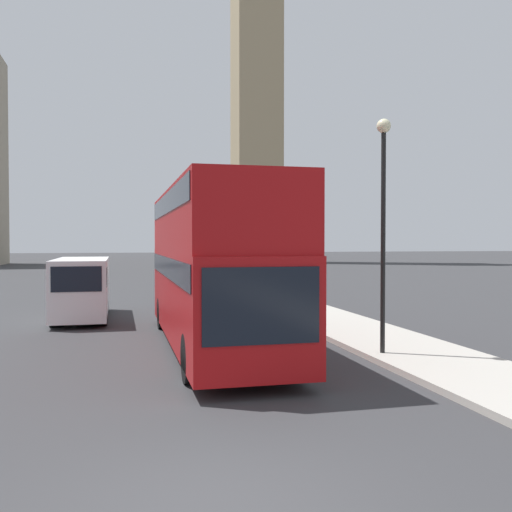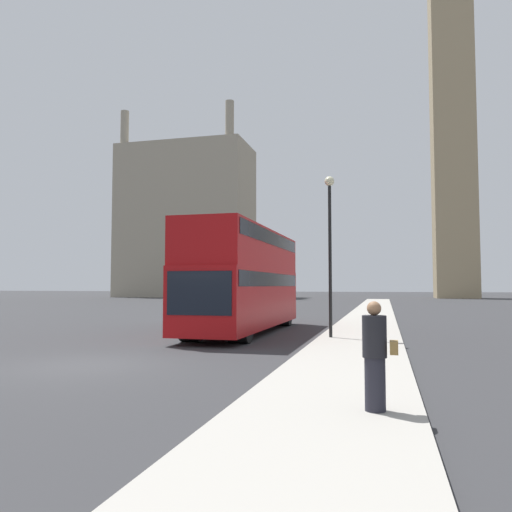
{
  "view_description": "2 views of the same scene",
  "coord_description": "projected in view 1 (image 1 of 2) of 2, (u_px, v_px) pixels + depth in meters",
  "views": [
    {
      "loc": [
        -1.06,
        -6.29,
        2.98
      ],
      "look_at": [
        2.9,
        10.04,
        2.55
      ],
      "focal_mm": 40.0,
      "sensor_mm": 36.0,
      "label": 1
    },
    {
      "loc": [
        7.4,
        -11.39,
        2.03
      ],
      "look_at": [
        -0.08,
        17.53,
        3.8
      ],
      "focal_mm": 35.0,
      "sensor_mm": 36.0,
      "label": 2
    }
  ],
  "objects": [
    {
      "name": "street_lamp",
      "position": [
        383.0,
        200.0,
        14.39
      ],
      "size": [
        0.36,
        0.36,
        5.92
      ],
      "color": "black",
      "rests_on": "sidewalk_strip"
    },
    {
      "name": "white_van",
      "position": [
        82.0,
        287.0,
        21.77
      ],
      "size": [
        1.95,
        5.92,
        2.32
      ],
      "color": "white",
      "rests_on": "ground_plane"
    },
    {
      "name": "red_double_decker_bus",
      "position": [
        213.0,
        260.0,
        15.89
      ],
      "size": [
        2.59,
        11.05,
        4.39
      ],
      "color": "#A80F11",
      "rests_on": "ground_plane"
    },
    {
      "name": "ground_plane",
      "position": [
        216.0,
        505.0,
        6.43
      ],
      "size": [
        300.0,
        300.0,
        0.0
      ],
      "primitive_type": "plane",
      "color": "#333335"
    }
  ]
}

